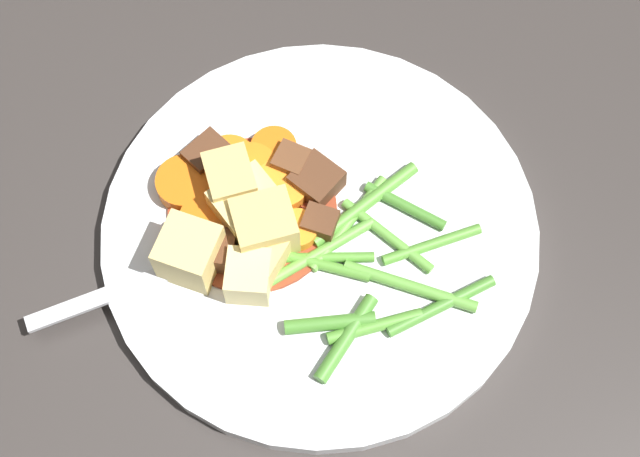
# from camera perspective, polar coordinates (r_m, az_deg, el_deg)

# --- Properties ---
(ground_plane) EXTENTS (3.00, 3.00, 0.00)m
(ground_plane) POSITION_cam_1_polar(r_m,az_deg,el_deg) (0.59, -0.00, -0.52)
(ground_plane) COLOR #383330
(dinner_plate) EXTENTS (0.27, 0.27, 0.01)m
(dinner_plate) POSITION_cam_1_polar(r_m,az_deg,el_deg) (0.58, -0.00, -0.27)
(dinner_plate) COLOR white
(dinner_plate) RESTS_ON ground_plane
(stew_sauce) EXTENTS (0.11, 0.11, 0.00)m
(stew_sauce) POSITION_cam_1_polar(r_m,az_deg,el_deg) (0.58, -4.17, 0.94)
(stew_sauce) COLOR #93381E
(stew_sauce) RESTS_ON dinner_plate
(carrot_slice_0) EXTENTS (0.05, 0.05, 0.01)m
(carrot_slice_0) POSITION_cam_1_polar(r_m,az_deg,el_deg) (0.58, -8.31, 2.72)
(carrot_slice_0) COLOR orange
(carrot_slice_0) RESTS_ON dinner_plate
(carrot_slice_1) EXTENTS (0.04, 0.04, 0.01)m
(carrot_slice_1) POSITION_cam_1_polar(r_m,az_deg,el_deg) (0.57, -7.06, 0.53)
(carrot_slice_1) COLOR orange
(carrot_slice_1) RESTS_ON dinner_plate
(carrot_slice_2) EXTENTS (0.04, 0.04, 0.01)m
(carrot_slice_2) POSITION_cam_1_polar(r_m,az_deg,el_deg) (0.59, -5.58, 4.13)
(carrot_slice_2) COLOR orange
(carrot_slice_2) RESTS_ON dinner_plate
(carrot_slice_3) EXTENTS (0.05, 0.05, 0.01)m
(carrot_slice_3) POSITION_cam_1_polar(r_m,az_deg,el_deg) (0.58, -4.30, 3.52)
(carrot_slice_3) COLOR orange
(carrot_slice_3) RESTS_ON dinner_plate
(carrot_slice_4) EXTENTS (0.04, 0.04, 0.01)m
(carrot_slice_4) POSITION_cam_1_polar(r_m,az_deg,el_deg) (0.59, -2.84, 4.83)
(carrot_slice_4) COLOR orange
(carrot_slice_4) RESTS_ON dinner_plate
(carrot_slice_5) EXTENTS (0.05, 0.05, 0.01)m
(carrot_slice_5) POSITION_cam_1_polar(r_m,az_deg,el_deg) (0.58, -2.32, 2.62)
(carrot_slice_5) COLOR orange
(carrot_slice_5) RESTS_ON dinner_plate
(carrot_slice_6) EXTENTS (0.03, 0.03, 0.01)m
(carrot_slice_6) POSITION_cam_1_polar(r_m,az_deg,el_deg) (0.57, -8.44, -0.55)
(carrot_slice_6) COLOR orange
(carrot_slice_6) RESTS_ON dinner_plate
(carrot_slice_7) EXTENTS (0.03, 0.03, 0.01)m
(carrot_slice_7) POSITION_cam_1_polar(r_m,az_deg,el_deg) (0.57, -1.39, -0.13)
(carrot_slice_7) COLOR orange
(carrot_slice_7) RESTS_ON dinner_plate
(potato_chunk_0) EXTENTS (0.04, 0.04, 0.03)m
(potato_chunk_0) POSITION_cam_1_polar(r_m,az_deg,el_deg) (0.55, -8.01, -1.48)
(potato_chunk_0) COLOR #E5CC7A
(potato_chunk_0) RESTS_ON dinner_plate
(potato_chunk_1) EXTENTS (0.03, 0.03, 0.02)m
(potato_chunk_1) POSITION_cam_1_polar(r_m,az_deg,el_deg) (0.55, -3.44, -1.72)
(potato_chunk_1) COLOR #DBBC6B
(potato_chunk_1) RESTS_ON dinner_plate
(potato_chunk_2) EXTENTS (0.05, 0.05, 0.03)m
(potato_chunk_2) POSITION_cam_1_polar(r_m,az_deg,el_deg) (0.57, -4.53, 1.44)
(potato_chunk_2) COLOR #E5CC7A
(potato_chunk_2) RESTS_ON dinner_plate
(potato_chunk_3) EXTENTS (0.04, 0.04, 0.03)m
(potato_chunk_3) POSITION_cam_1_polar(r_m,az_deg,el_deg) (0.57, -5.67, 2.51)
(potato_chunk_3) COLOR #DBBC6B
(potato_chunk_3) RESTS_ON dinner_plate
(potato_chunk_4) EXTENTS (0.05, 0.05, 0.03)m
(potato_chunk_4) POSITION_cam_1_polar(r_m,az_deg,el_deg) (0.56, -3.43, 0.11)
(potato_chunk_4) COLOR #DBBC6B
(potato_chunk_4) RESTS_ON dinner_plate
(potato_chunk_5) EXTENTS (0.03, 0.03, 0.03)m
(potato_chunk_5) POSITION_cam_1_polar(r_m,az_deg,el_deg) (0.55, -4.41, -2.95)
(potato_chunk_5) COLOR #EAD68C
(potato_chunk_5) RESTS_ON dinner_plate
(meat_chunk_0) EXTENTS (0.02, 0.03, 0.02)m
(meat_chunk_0) POSITION_cam_1_polar(r_m,az_deg,el_deg) (0.56, -6.13, -1.40)
(meat_chunk_0) COLOR #4C2B19
(meat_chunk_0) RESTS_ON dinner_plate
(meat_chunk_1) EXTENTS (0.03, 0.03, 0.02)m
(meat_chunk_1) POSITION_cam_1_polar(r_m,az_deg,el_deg) (0.58, -0.21, 2.93)
(meat_chunk_1) COLOR #56331E
(meat_chunk_1) RESTS_ON dinner_plate
(meat_chunk_2) EXTENTS (0.03, 0.03, 0.02)m
(meat_chunk_2) POSITION_cam_1_polar(r_m,az_deg,el_deg) (0.59, -6.99, 4.51)
(meat_chunk_2) COLOR #56331E
(meat_chunk_2) RESTS_ON dinner_plate
(meat_chunk_3) EXTENTS (0.02, 0.02, 0.02)m
(meat_chunk_3) POSITION_cam_1_polar(r_m,az_deg,el_deg) (0.57, 0.07, 0.74)
(meat_chunk_3) COLOR #56331E
(meat_chunk_3) RESTS_ON dinner_plate
(meat_chunk_4) EXTENTS (0.02, 0.02, 0.02)m
(meat_chunk_4) POSITION_cam_1_polar(r_m,az_deg,el_deg) (0.58, -1.78, 4.06)
(meat_chunk_4) COLOR brown
(meat_chunk_4) RESTS_ON dinner_plate
(green_bean_0) EXTENTS (0.08, 0.01, 0.01)m
(green_bean_0) POSITION_cam_1_polar(r_m,az_deg,el_deg) (0.56, 5.56, -3.55)
(green_bean_0) COLOR #66AD42
(green_bean_0) RESTS_ON dinner_plate
(green_bean_1) EXTENTS (0.05, 0.05, 0.01)m
(green_bean_1) POSITION_cam_1_polar(r_m,az_deg,el_deg) (0.57, 6.89, -0.98)
(green_bean_1) COLOR #599E38
(green_bean_1) RESTS_ON dinner_plate
(green_bean_2) EXTENTS (0.05, 0.04, 0.01)m
(green_bean_2) POSITION_cam_1_polar(r_m,az_deg,el_deg) (0.55, 3.38, -6.03)
(green_bean_2) COLOR #599E38
(green_bean_2) RESTS_ON dinner_plate
(green_bean_3) EXTENTS (0.08, 0.04, 0.01)m
(green_bean_3) POSITION_cam_1_polar(r_m,az_deg,el_deg) (0.56, -1.05, -1.75)
(green_bean_3) COLOR #599E38
(green_bean_3) RESTS_ON dinner_plate
(green_bean_4) EXTENTS (0.05, 0.06, 0.01)m
(green_bean_4) POSITION_cam_1_polar(r_m,az_deg,el_deg) (0.56, 7.45, -4.74)
(green_bean_4) COLOR #4C8E33
(green_bean_4) RESTS_ON dinner_plate
(green_bean_5) EXTENTS (0.05, 0.07, 0.01)m
(green_bean_5) POSITION_cam_1_polar(r_m,az_deg,el_deg) (0.56, -0.17, -1.58)
(green_bean_5) COLOR #66AD42
(green_bean_5) RESTS_ON dinner_plate
(green_bean_6) EXTENTS (0.05, 0.03, 0.01)m
(green_bean_6) POSITION_cam_1_polar(r_m,az_deg,el_deg) (0.55, 0.62, -5.83)
(green_bean_6) COLOR #4C8E33
(green_bean_6) RESTS_ON dinner_plate
(green_bean_7) EXTENTS (0.08, 0.02, 0.01)m
(green_bean_7) POSITION_cam_1_polar(r_m,az_deg,el_deg) (0.56, -0.99, -1.96)
(green_bean_7) COLOR #599E38
(green_bean_7) RESTS_ON dinner_plate
(green_bean_8) EXTENTS (0.02, 0.07, 0.01)m
(green_bean_8) POSITION_cam_1_polar(r_m,az_deg,el_deg) (0.57, 1.76, 0.34)
(green_bean_8) COLOR #66AD42
(green_bean_8) RESTS_ON dinner_plate
(green_bean_9) EXTENTS (0.06, 0.01, 0.01)m
(green_bean_9) POSITION_cam_1_polar(r_m,az_deg,el_deg) (0.58, 5.25, 1.39)
(green_bean_9) COLOR #4C8E33
(green_bean_9) RESTS_ON dinner_plate
(green_bean_10) EXTENTS (0.02, 0.06, 0.01)m
(green_bean_10) POSITION_cam_1_polar(r_m,az_deg,el_deg) (0.54, 1.62, -6.77)
(green_bean_10) COLOR #4C8E33
(green_bean_10) RESTS_ON dinner_plate
(green_bean_11) EXTENTS (0.07, 0.03, 0.01)m
(green_bean_11) POSITION_cam_1_polar(r_m,az_deg,el_deg) (0.57, 4.16, -0.44)
(green_bean_11) COLOR #66AD42
(green_bean_11) RESTS_ON dinner_plate
(green_bean_12) EXTENTS (0.04, 0.08, 0.01)m
(green_bean_12) POSITION_cam_1_polar(r_m,az_deg,el_deg) (0.58, 2.77, 1.49)
(green_bean_12) COLOR #599E38
(green_bean_12) RESTS_ON dinner_plate
(fork) EXTENTS (0.13, 0.14, 0.00)m
(fork) POSITION_cam_1_polar(r_m,az_deg,el_deg) (0.57, -8.79, -2.49)
(fork) COLOR silver
(fork) RESTS_ON dinner_plate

